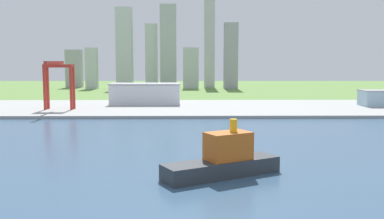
% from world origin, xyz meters
% --- Properties ---
extents(ground_plane, '(2400.00, 2400.00, 0.00)m').
position_xyz_m(ground_plane, '(0.00, 300.00, 0.00)').
color(ground_plane, '#5F863F').
extents(water_bay, '(840.00, 360.00, 0.15)m').
position_xyz_m(water_bay, '(0.00, 240.00, 0.07)').
color(water_bay, '#385675').
rests_on(water_bay, ground).
extents(industrial_pier, '(840.00, 140.00, 2.50)m').
position_xyz_m(industrial_pier, '(0.00, 490.00, 1.25)').
color(industrial_pier, '#9EA09E').
rests_on(industrial_pier, ground).
extents(container_barge, '(47.90, 33.63, 22.02)m').
position_xyz_m(container_barge, '(30.05, 251.89, 6.29)').
color(container_barge, '#2D3338').
rests_on(container_barge, water_bay).
extents(port_crane_red, '(25.43, 47.40, 42.37)m').
position_xyz_m(port_crane_red, '(-97.04, 466.67, 33.18)').
color(port_crane_red, '#B72D23').
rests_on(port_crane_red, industrial_pier).
extents(warehouse_main, '(69.57, 33.20, 20.49)m').
position_xyz_m(warehouse_main, '(-25.53, 517.41, 12.77)').
color(warehouse_main, silver).
rests_on(warehouse_main, industrial_pier).
extents(distant_skyline, '(293.28, 60.94, 157.74)m').
position_xyz_m(distant_skyline, '(-30.95, 820.95, 59.38)').
color(distant_skyline, '#9E9EA0').
rests_on(distant_skyline, ground).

